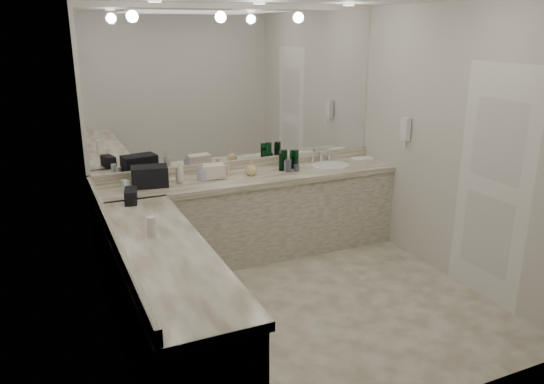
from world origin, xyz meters
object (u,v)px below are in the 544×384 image
sink (330,166)px  hand_towel (362,160)px  wall_phone (405,129)px  soap_bottle_c (251,168)px  cream_cosmetic_case (213,172)px  soap_bottle_a (180,172)px  soap_bottle_b (202,172)px  black_toiletry_bag (150,176)px

sink → hand_towel: 0.44m
sink → wall_phone: 0.91m
soap_bottle_c → hand_towel: bearing=1.3°
cream_cosmetic_case → soap_bottle_c: soap_bottle_c is taller
sink → soap_bottle_a: 1.70m
soap_bottle_a → soap_bottle_b: bearing=-3.3°
black_toiletry_bag → soap_bottle_c: size_ratio=2.26×
sink → soap_bottle_b: (-1.47, 0.02, 0.09)m
cream_cosmetic_case → soap_bottle_c: size_ratio=1.56×
black_toiletry_bag → soap_bottle_c: bearing=-2.1°
cream_cosmetic_case → soap_bottle_a: (-0.35, -0.02, 0.04)m
cream_cosmetic_case → soap_bottle_a: bearing=-170.2°
hand_towel → soap_bottle_b: soap_bottle_b is taller
sink → soap_bottle_a: (-1.70, 0.03, 0.11)m
hand_towel → soap_bottle_a: bearing=179.9°
sink → soap_bottle_b: size_ratio=2.55×
sink → soap_bottle_b: 1.47m
soap_bottle_a → sink: bearing=-1.0°
wall_phone → black_toiletry_bag: 2.67m
soap_bottle_a → wall_phone: bearing=-13.0°
black_toiletry_bag → soap_bottle_b: (0.52, -0.02, -0.01)m
soap_bottle_b → hand_towel: bearing=0.3°
soap_bottle_b → soap_bottle_a: bearing=176.7°
cream_cosmetic_case → black_toiletry_bag: bearing=-172.1°
cream_cosmetic_case → sink: bearing=4.4°
wall_phone → soap_bottle_c: 1.67m
wall_phone → soap_bottle_b: 2.17m
soap_bottle_a → soap_bottle_c: size_ratio=1.44×
sink → soap_bottle_c: soap_bottle_c is taller
sink → black_toiletry_bag: bearing=179.0°
soap_bottle_b → cream_cosmetic_case: bearing=15.0°
sink → black_toiletry_bag: black_toiletry_bag is taller
wall_phone → sink: bearing=140.4°
wall_phone → soap_bottle_a: size_ratio=1.09×
cream_cosmetic_case → soap_bottle_b: bearing=-158.5°
cream_cosmetic_case → hand_towel: bearing=5.8°
black_toiletry_bag → cream_cosmetic_case: bearing=1.4°
soap_bottle_c → wall_phone: bearing=-17.7°
sink → soap_bottle_a: soap_bottle_a is taller
hand_towel → soap_bottle_b: size_ratio=1.33×
wall_phone → hand_towel: wall_phone is taller
soap_bottle_b → soap_bottle_c: soap_bottle_b is taller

